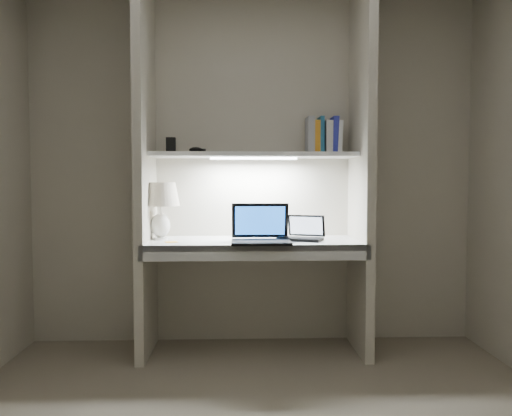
{
  "coord_description": "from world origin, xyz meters",
  "views": [
    {
      "loc": [
        -0.11,
        -2.14,
        1.16
      ],
      "look_at": [
        0.01,
        1.05,
        1.0
      ],
      "focal_mm": 35.0,
      "sensor_mm": 36.0,
      "label": 1
    }
  ],
  "objects_px": {
    "laptop_main": "(261,234)",
    "speaker": "(255,226)",
    "book_row": "(323,136)",
    "table_lamp": "(160,201)",
    "laptop_netbook": "(304,234)"
  },
  "relations": [
    {
      "from": "table_lamp",
      "to": "speaker",
      "type": "bearing_deg",
      "value": 13.26
    },
    {
      "from": "laptop_netbook",
      "to": "speaker",
      "type": "xyz_separation_m",
      "value": [
        -0.32,
        0.21,
        0.04
      ]
    },
    {
      "from": "laptop_main",
      "to": "speaker",
      "type": "relative_size",
      "value": 2.53
    },
    {
      "from": "laptop_main",
      "to": "laptop_netbook",
      "type": "height_order",
      "value": "laptop_main"
    },
    {
      "from": "laptop_main",
      "to": "laptop_netbook",
      "type": "bearing_deg",
      "value": 23.9
    },
    {
      "from": "speaker",
      "to": "book_row",
      "type": "height_order",
      "value": "book_row"
    },
    {
      "from": "table_lamp",
      "to": "speaker",
      "type": "distance_m",
      "value": 0.7
    },
    {
      "from": "table_lamp",
      "to": "laptop_netbook",
      "type": "relative_size",
      "value": 1.22
    },
    {
      "from": "speaker",
      "to": "book_row",
      "type": "xyz_separation_m",
      "value": [
        0.48,
        -0.04,
        0.64
      ]
    },
    {
      "from": "book_row",
      "to": "table_lamp",
      "type": "bearing_deg",
      "value": -174.11
    },
    {
      "from": "laptop_netbook",
      "to": "book_row",
      "type": "xyz_separation_m",
      "value": [
        0.16,
        0.17,
        0.68
      ]
    },
    {
      "from": "book_row",
      "to": "speaker",
      "type": "bearing_deg",
      "value": 175.6
    },
    {
      "from": "laptop_main",
      "to": "book_row",
      "type": "relative_size",
      "value": 1.47
    },
    {
      "from": "table_lamp",
      "to": "book_row",
      "type": "distance_m",
      "value": 1.23
    },
    {
      "from": "table_lamp",
      "to": "laptop_main",
      "type": "height_order",
      "value": "table_lamp"
    }
  ]
}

